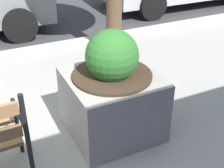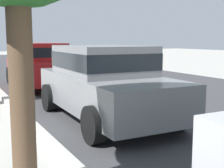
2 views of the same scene
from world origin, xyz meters
TOP-DOWN VIEW (x-y plane):
  - concrete_planter at (1.87, 0.41)m, footprint 0.92×0.92m

SIDE VIEW (x-z plane):
  - concrete_planter at x=1.87m, z-range -0.12..1.07m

